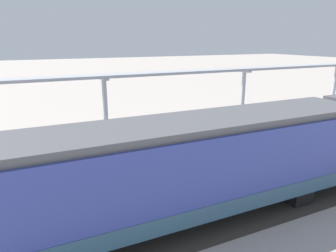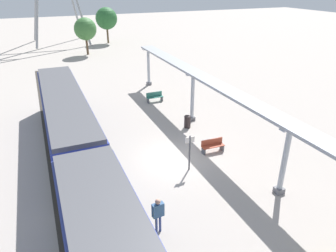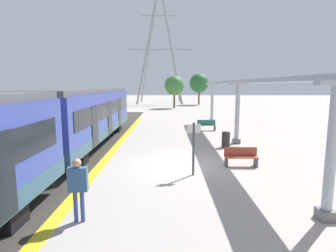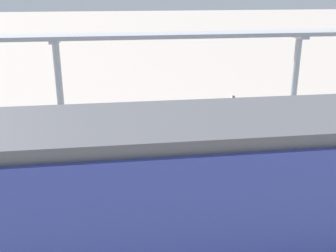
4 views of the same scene
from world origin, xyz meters
name	(u,v)px [view 1 (image 1 of 4)]	position (x,y,z in m)	size (l,w,h in m)	color
ground_plane	(208,148)	(0.00, 0.00, 0.00)	(176.00, 176.00, 0.00)	#ADA399
tactile_edge_strip	(254,175)	(-3.86, 0.00, 0.00)	(0.44, 38.33, 0.01)	gold
trackbed	(285,192)	(-5.68, 0.00, 0.00)	(3.20, 50.33, 0.01)	#38332D
train_far_carriage	(181,171)	(-5.68, 4.72, 1.83)	(2.65, 14.29, 3.48)	#334199
canopy_pillar_nearest	(334,88)	(3.63, -14.79, 1.93)	(1.10, 0.44, 3.80)	slate
canopy_pillar_second	(243,97)	(3.63, -5.17, 1.93)	(1.10, 0.44, 3.80)	slate
canopy_pillar_third	(106,110)	(3.63, 4.81, 1.93)	(1.10, 0.44, 3.80)	slate
canopy_beam	(180,72)	(3.63, -0.04, 3.88)	(1.20, 30.30, 0.16)	#A8AAB2
bench_near_end	(302,114)	(2.36, -9.91, 0.44)	(1.51, 0.48, 0.86)	gold
bench_mid_platform	(13,154)	(2.42, 9.83, 0.44)	(1.51, 0.46, 0.86)	#337767
bench_far_end	(187,129)	(2.61, -0.11, 0.44)	(1.51, 0.48, 0.86)	#9F422C
trash_bin	(128,136)	(2.74, 3.78, 0.46)	(0.48, 0.48, 0.91)	#2E2424
platform_info_sign	(226,121)	(0.31, -1.38, 1.33)	(0.56, 0.10, 2.20)	#4C4C51
passenger_waiting_near_edge	(325,132)	(-3.15, -5.28, 1.11)	(0.53, 0.27, 1.77)	#38488A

